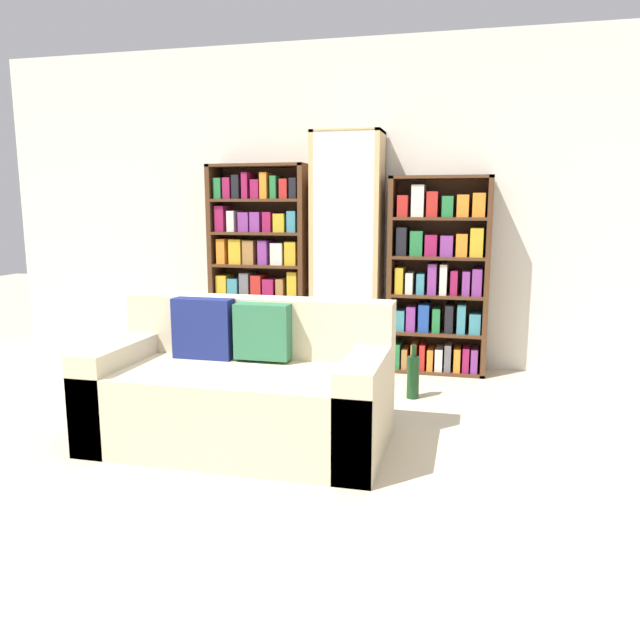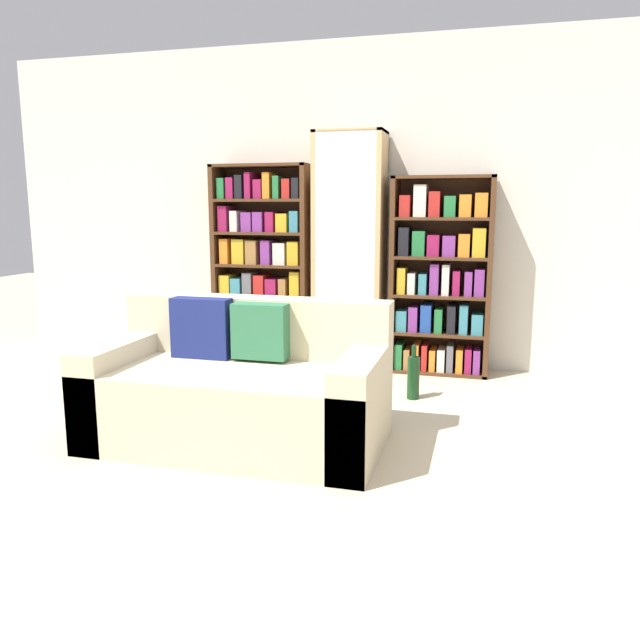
{
  "view_description": "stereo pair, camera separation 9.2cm",
  "coord_description": "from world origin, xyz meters",
  "px_view_note": "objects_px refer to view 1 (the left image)",
  "views": [
    {
      "loc": [
        1.02,
        -2.79,
        1.35
      ],
      "look_at": [
        -0.01,
        1.36,
        0.57
      ],
      "focal_mm": 35.0,
      "sensor_mm": 36.0,
      "label": 1
    },
    {
      "loc": [
        1.11,
        -2.76,
        1.35
      ],
      "look_at": [
        -0.01,
        1.36,
        0.57
      ],
      "focal_mm": 35.0,
      "sensor_mm": 36.0,
      "label": 2
    }
  ],
  "objects_px": {
    "display_cabinet": "(347,252)",
    "wine_bottle": "(413,376)",
    "couch": "(242,392)",
    "bookshelf_left": "(260,268)",
    "bookshelf_right": "(438,279)"
  },
  "relations": [
    {
      "from": "bookshelf_left",
      "to": "couch",
      "type": "bearing_deg",
      "value": -74.03
    },
    {
      "from": "display_cabinet",
      "to": "wine_bottle",
      "type": "distance_m",
      "value": 1.3
    },
    {
      "from": "couch",
      "to": "bookshelf_right",
      "type": "relative_size",
      "value": 1.04
    },
    {
      "from": "couch",
      "to": "wine_bottle",
      "type": "bearing_deg",
      "value": 50.49
    },
    {
      "from": "display_cabinet",
      "to": "wine_bottle",
      "type": "xyz_separation_m",
      "value": [
        0.64,
        -0.78,
        -0.81
      ]
    },
    {
      "from": "bookshelf_left",
      "to": "display_cabinet",
      "type": "distance_m",
      "value": 0.79
    },
    {
      "from": "bookshelf_left",
      "to": "bookshelf_right",
      "type": "height_order",
      "value": "bookshelf_left"
    },
    {
      "from": "display_cabinet",
      "to": "bookshelf_right",
      "type": "xyz_separation_m",
      "value": [
        0.75,
        0.02,
        -0.2
      ]
    },
    {
      "from": "couch",
      "to": "wine_bottle",
      "type": "xyz_separation_m",
      "value": [
        0.88,
        1.07,
        -0.14
      ]
    },
    {
      "from": "display_cabinet",
      "to": "wine_bottle",
      "type": "height_order",
      "value": "display_cabinet"
    },
    {
      "from": "bookshelf_right",
      "to": "wine_bottle",
      "type": "relative_size",
      "value": 4.08
    },
    {
      "from": "wine_bottle",
      "to": "bookshelf_right",
      "type": "bearing_deg",
      "value": 82.11
    },
    {
      "from": "couch",
      "to": "wine_bottle",
      "type": "relative_size",
      "value": 4.26
    },
    {
      "from": "bookshelf_right",
      "to": "wine_bottle",
      "type": "height_order",
      "value": "bookshelf_right"
    },
    {
      "from": "bookshelf_left",
      "to": "wine_bottle",
      "type": "bearing_deg",
      "value": -29.43
    }
  ]
}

